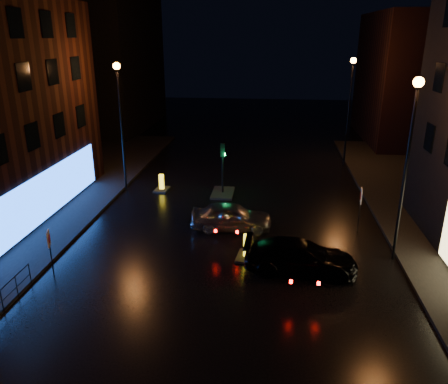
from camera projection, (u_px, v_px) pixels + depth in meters
The scene contains 13 objects.
ground at pixel (212, 327), 15.81m from camera, with size 120.00×120.00×0.00m, color black.
building_far_left at pixel (110, 63), 47.82m from camera, with size 8.00×16.00×14.00m, color black.
building_far_right at pixel (410, 78), 42.11m from camera, with size 8.00×14.00×12.00m, color black.
street_lamp_lfar at pixel (120, 108), 27.82m from camera, with size 0.44×0.44×8.37m.
street_lamp_rnear at pixel (410, 144), 18.71m from camera, with size 0.44×0.44×8.37m.
street_lamp_rfar at pixel (350, 95), 33.67m from camera, with size 0.44×0.44×8.37m.
traffic_signal at pixel (223, 187), 28.85m from camera, with size 1.40×2.40×3.45m.
silver_hatchback at pixel (231, 216), 23.54m from camera, with size 1.74×4.33×1.48m, color #96989D.
dark_sedan at pixel (301, 257), 19.31m from camera, with size 2.02×4.98×1.44m, color black.
bollard_near at pixel (247, 253), 20.64m from camera, with size 1.07×1.47×1.20m.
bollard_far at pixel (162, 187), 29.61m from camera, with size 0.96×1.36×1.13m.
road_sign_left at pixel (49, 242), 18.66m from camera, with size 0.22×0.50×2.14m.
road_sign_right at pixel (361, 199), 22.94m from camera, with size 0.13×0.59×2.42m.
Camera 1 is at (1.91, -13.07, 9.98)m, focal length 35.00 mm.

